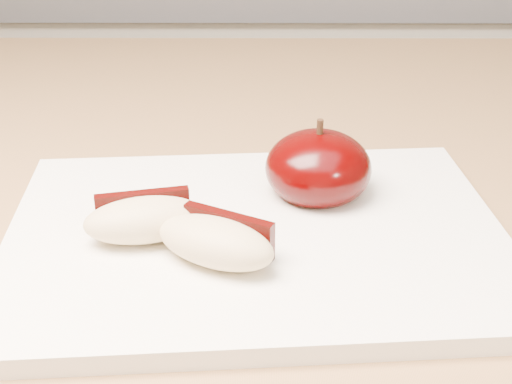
{
  "coord_description": "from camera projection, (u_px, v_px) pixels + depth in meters",
  "views": [
    {
      "loc": [
        -0.09,
        -0.02,
        1.13
      ],
      "look_at": [
        -0.09,
        0.35,
        0.94
      ],
      "focal_mm": 50.0,
      "sensor_mm": 36.0,
      "label": 1
    }
  ],
  "objects": [
    {
      "name": "apple_wedge_b",
      "position": [
        217.0,
        241.0,
        0.39
      ],
      "size": [
        0.08,
        0.06,
        0.03
      ],
      "rotation": [
        0.0,
        0.0,
        -0.48
      ],
      "color": "#CEB482",
      "rests_on": "cutting_board"
    },
    {
      "name": "apple_half",
      "position": [
        318.0,
        168.0,
        0.46
      ],
      "size": [
        0.07,
        0.07,
        0.06
      ],
      "rotation": [
        0.0,
        0.0,
        -0.0
      ],
      "color": "black",
      "rests_on": "cutting_board"
    },
    {
      "name": "back_cabinet",
      "position": [
        305.0,
        203.0,
        1.38
      ],
      "size": [
        2.4,
        0.62,
        0.94
      ],
      "color": "silver",
      "rests_on": "ground"
    },
    {
      "name": "apple_wedge_a",
      "position": [
        145.0,
        219.0,
        0.42
      ],
      "size": [
        0.08,
        0.05,
        0.03
      ],
      "rotation": [
        0.0,
        0.0,
        0.22
      ],
      "color": "#CEB482",
      "rests_on": "cutting_board"
    },
    {
      "name": "cutting_board",
      "position": [
        256.0,
        237.0,
        0.43
      ],
      "size": [
        0.31,
        0.24,
        0.01
      ],
      "primitive_type": "cube",
      "rotation": [
        0.0,
        0.0,
        0.08
      ],
      "color": "white",
      "rests_on": "island_counter"
    }
  ]
}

